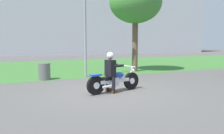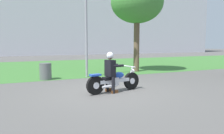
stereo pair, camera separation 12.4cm
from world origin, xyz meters
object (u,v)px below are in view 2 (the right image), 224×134
(motorcycle_lead, at_px, (115,81))
(trash_can, at_px, (46,71))
(rider_lead, at_px, (111,69))
(tree_roadside, at_px, (137,3))
(streetlight_pole, at_px, (88,11))

(motorcycle_lead, distance_m, trash_can, 4.10)
(motorcycle_lead, xyz_separation_m, rider_lead, (-0.17, -0.03, 0.43))
(tree_roadside, bearing_deg, motorcycle_lead, -128.29)
(motorcycle_lead, xyz_separation_m, tree_roadside, (3.61, 4.58, 3.70))
(trash_can, bearing_deg, motorcycle_lead, -63.45)
(streetlight_pole, xyz_separation_m, trash_can, (-2.13, 0.01, -2.89))
(streetlight_pole, distance_m, trash_can, 3.59)
(tree_roadside, height_order, trash_can, tree_roadside)
(motorcycle_lead, xyz_separation_m, streetlight_pole, (0.30, 3.66, 2.89))
(tree_roadside, xyz_separation_m, trash_can, (-5.45, -0.91, -3.70))
(rider_lead, bearing_deg, motorcycle_lead, -0.85)
(motorcycle_lead, distance_m, rider_lead, 0.46)
(trash_can, bearing_deg, rider_lead, -65.72)
(tree_roadside, relative_size, trash_can, 6.91)
(rider_lead, xyz_separation_m, tree_roadside, (3.78, 4.60, 3.27))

